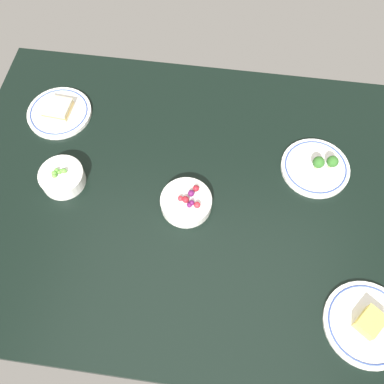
% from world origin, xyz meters
% --- Properties ---
extents(dining_table, '(1.44, 1.05, 0.04)m').
position_xyz_m(dining_table, '(0.00, 0.00, 0.02)').
color(dining_table, black).
rests_on(dining_table, ground).
extents(plate_sandwich, '(0.21, 0.21, 0.05)m').
position_xyz_m(plate_sandwich, '(0.48, -0.24, 0.05)').
color(plate_sandwich, white).
rests_on(plate_sandwich, dining_table).
extents(bowl_berries, '(0.15, 0.15, 0.06)m').
position_xyz_m(bowl_berries, '(0.01, 0.04, 0.06)').
color(bowl_berries, white).
rests_on(bowl_berries, dining_table).
extents(bowl_peas, '(0.14, 0.14, 0.06)m').
position_xyz_m(bowl_peas, '(0.39, 0.01, 0.07)').
color(bowl_peas, white).
rests_on(bowl_peas, dining_table).
extents(plate_broccoli, '(0.21, 0.21, 0.07)m').
position_xyz_m(plate_broccoli, '(-0.37, -0.14, 0.05)').
color(plate_broccoli, white).
rests_on(plate_broccoli, dining_table).
extents(plate_cheese, '(0.23, 0.23, 0.05)m').
position_xyz_m(plate_cheese, '(-0.50, 0.31, 0.05)').
color(plate_cheese, white).
rests_on(plate_cheese, dining_table).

